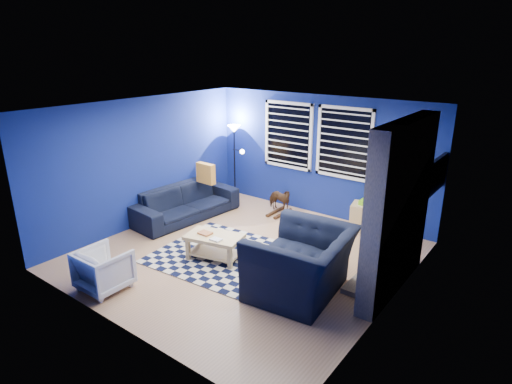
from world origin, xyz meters
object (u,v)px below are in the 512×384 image
sofa (186,202)px  coffee_table (214,242)px  tv (436,175)px  cabinet (368,217)px  rocking_horse (279,200)px  armchair_big (301,263)px  armchair_bent (104,269)px  floor_lamp (235,139)px

sofa → coffee_table: sofa is taller
tv → cabinet: 1.65m
rocking_horse → armchair_big: bearing=-136.1°
tv → cabinet: tv is taller
sofa → cabinet: 3.68m
tv → armchair_big: bearing=-114.0°
armchair_bent → cabinet: bearing=-118.3°
tv → sofa: (-4.48, -1.39, -1.07)m
sofa → floor_lamp: floor_lamp is taller
sofa → floor_lamp: size_ratio=1.34×
armchair_bent → cabinet: size_ratio=0.96×
armchair_big → rocking_horse: armchair_big is taller
tv → armchair_bent: bearing=-130.2°
rocking_horse → cabinet: 1.88m
armchair_bent → rocking_horse: bearing=-96.4°
rocking_horse → coffee_table: bearing=-169.1°
rocking_horse → coffee_table: 2.37m
cabinet → floor_lamp: 3.49m
coffee_table → floor_lamp: (-1.74, 2.66, 1.08)m
armchair_big → cabinet: size_ratio=2.04×
tv → armchair_bent: 5.43m
armchair_big → floor_lamp: (-3.42, 2.67, 0.92)m
armchair_big → armchair_bent: (-2.36, -1.64, -0.16)m
tv → sofa: size_ratio=0.44×
armchair_bent → cabinet: (2.25, 4.31, -0.04)m
coffee_table → cabinet: bearing=59.5°
coffee_table → armchair_big: bearing=-0.1°
tv → floor_lamp: 4.50m
rocking_horse → coffee_table: size_ratio=0.61×
sofa → floor_lamp: bearing=5.7°
sofa → armchair_big: 3.56m
armchair_bent → sofa: bearing=-69.3°
armchair_big → coffee_table: armchair_big is taller
sofa → rocking_horse: 1.96m
tv → sofa: tv is taller
armchair_bent → rocking_horse: 4.01m
sofa → rocking_horse: bearing=-42.4°
tv → coffee_table: bearing=-138.8°
floor_lamp → cabinet: bearing=0.1°
armchair_bent → floor_lamp: size_ratio=0.40×
cabinet → coffee_table: bearing=-133.0°
tv → rocking_horse: 3.22m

